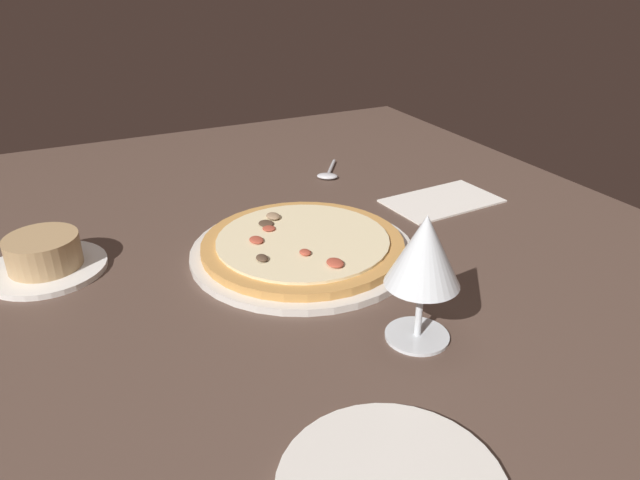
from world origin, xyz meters
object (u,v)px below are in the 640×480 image
ramekin_on_saucer (45,257)px  wine_glass_far (424,255)px  spoon (328,174)px  paper_menu (442,201)px  pizza_main (303,247)px

ramekin_on_saucer → wine_glass_far: wine_glass_far is taller
wine_glass_far → spoon: bearing=-16.0°
spoon → paper_menu: bearing=-149.2°
ramekin_on_saucer → spoon: 54.02cm
pizza_main → wine_glass_far: 25.98cm
ramekin_on_saucer → wine_glass_far: 51.47cm
ramekin_on_saucer → wine_glass_far: size_ratio=1.04×
pizza_main → spoon: 32.83cm
wine_glass_far → paper_menu: 42.47cm
wine_glass_far → paper_menu: size_ratio=0.78×
pizza_main → wine_glass_far: bearing=-172.2°
ramekin_on_saucer → wine_glass_far: (-35.07, -36.72, 8.45)cm
paper_menu → spoon: size_ratio=1.91×
ramekin_on_saucer → paper_menu: bearing=-93.4°
paper_menu → spoon: bearing=26.7°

